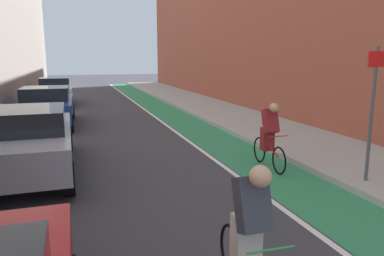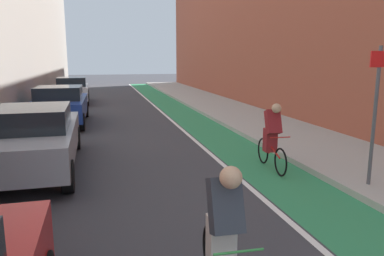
{
  "view_description": "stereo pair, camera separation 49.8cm",
  "coord_description": "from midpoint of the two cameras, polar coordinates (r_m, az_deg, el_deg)",
  "views": [
    {
      "loc": [
        -1.48,
        1.93,
        2.62
      ],
      "look_at": [
        0.92,
        9.49,
        1.11
      ],
      "focal_mm": 34.58,
      "sensor_mm": 36.0,
      "label": 1
    },
    {
      "loc": [
        -1.0,
        1.79,
        2.62
      ],
      "look_at": [
        0.92,
        9.49,
        1.11
      ],
      "focal_mm": 34.58,
      "sensor_mm": 36.0,
      "label": 2
    }
  ],
  "objects": [
    {
      "name": "bike_lane_paint",
      "position": [
        17.62,
        -4.15,
        2.2
      ],
      "size": [
        1.6,
        41.63,
        0.0
      ],
      "primitive_type": "cube",
      "color": "#2D8451",
      "rests_on": "ground"
    },
    {
      "name": "lane_divider_stripe",
      "position": [
        17.44,
        -7.03,
        2.06
      ],
      "size": [
        0.12,
        41.63,
        0.0
      ],
      "primitive_type": "cube",
      "color": "white",
      "rests_on": "ground"
    },
    {
      "name": "cyclist_lead",
      "position": [
        4.0,
        5.3,
        -16.16
      ],
      "size": [
        0.48,
        1.72,
        1.62
      ],
      "color": "black",
      "rests_on": "ground"
    },
    {
      "name": "parked_sedan_blue",
      "position": [
        15.46,
        -22.36,
        3.16
      ],
      "size": [
        2.02,
        4.47,
        1.53
      ],
      "color": "navy",
      "rests_on": "ground"
    },
    {
      "name": "parked_sedan_silver",
      "position": [
        9.29,
        -25.33,
        -1.65
      ],
      "size": [
        1.96,
        4.78,
        1.53
      ],
      "color": "#9EA0A8",
      "rests_on": "ground"
    },
    {
      "name": "cyclist_mid",
      "position": [
        8.95,
        10.26,
        -0.83
      ],
      "size": [
        0.48,
        1.69,
        1.6
      ],
      "color": "black",
      "rests_on": "ground"
    },
    {
      "name": "sidewalk_right",
      "position": [
        18.31,
        3.13,
        2.75
      ],
      "size": [
        3.17,
        41.63,
        0.14
      ],
      "primitive_type": "cube",
      "color": "#A8A59E",
      "rests_on": "ground"
    },
    {
      "name": "parked_sedan_white",
      "position": [
        22.49,
        -20.97,
        5.38
      ],
      "size": [
        1.9,
        4.3,
        1.53
      ],
      "color": "silver",
      "rests_on": "ground"
    },
    {
      "name": "ground_plane",
      "position": [
        15.23,
        -12.66,
        0.61
      ],
      "size": [
        91.58,
        91.58,
        0.0
      ],
      "primitive_type": "plane",
      "color": "#38383D"
    },
    {
      "name": "street_sign_post",
      "position": [
        8.02,
        24.54,
        3.56
      ],
      "size": [
        0.44,
        0.07,
        2.71
      ],
      "color": "#4C4C51",
      "rests_on": "sidewalk_right"
    }
  ]
}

